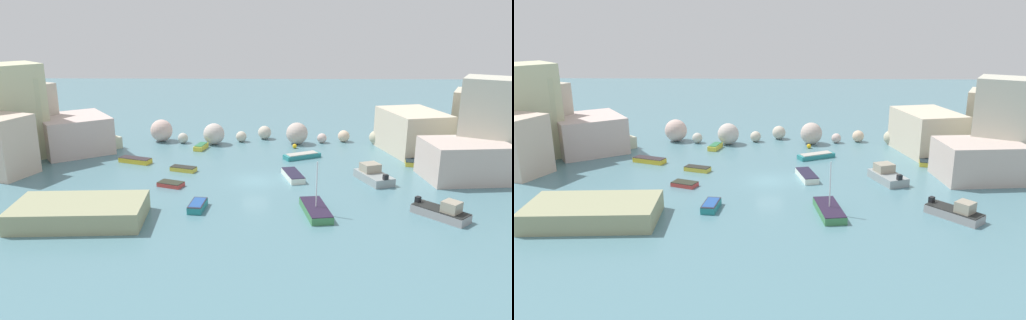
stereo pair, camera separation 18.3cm
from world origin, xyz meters
The scene contains 18 objects.
cove_water centered at (0.00, 0.00, 0.00)m, with size 160.00×160.00×0.00m, color slate.
cliff_headland_left centered at (-27.28, 7.59, 3.68)m, with size 18.53×18.94×10.50m.
cliff_headland_right centered at (25.70, 7.88, 3.02)m, with size 24.20×20.93×9.56m.
rock_breakwater centered at (0.12, 14.88, 1.19)m, with size 33.29×5.05×2.78m.
stone_dock centered at (-13.39, -10.08, 0.80)m, with size 9.91×5.42×1.59m, color #9A9C75.
channel_buoy centered at (4.50, 12.29, 0.27)m, with size 0.54×0.54×0.54m, color gold.
moored_boat_0 centered at (-7.48, 2.99, 0.24)m, with size 2.85×1.87×0.48m.
moored_boat_1 centered at (5.09, 8.03, 0.27)m, with size 4.37×3.05×0.57m.
moored_boat_2 centered at (11.43, 0.24, 0.58)m, with size 3.41×4.64×1.61m.
moored_boat_3 centered at (15.02, -8.82, 0.54)m, with size 4.16×4.37×1.60m.
moored_boat_4 centered at (5.09, -8.15, 0.34)m, with size 2.40×4.96×4.40m.
moored_boat_5 centered at (-13.23, 5.88, 0.28)m, with size 3.79×2.35×0.56m.
moored_boat_6 centered at (-7.90, -1.72, 0.21)m, with size 2.63×2.02×0.43m.
moored_boat_7 centered at (16.76, 5.99, 0.27)m, with size 1.83×2.73×0.54m.
moored_boat_8 centered at (3.71, 0.78, 0.31)m, with size 2.22×4.08×0.63m.
moored_boat_9 centered at (-6.79, 11.70, 0.30)m, with size 1.59×2.68×0.61m.
moored_boat_10 centered at (-4.61, -7.37, 0.33)m, with size 1.44×2.70×0.63m.
moored_boat_11 centered at (-13.23, -9.65, 0.28)m, with size 2.39×3.61×0.56m.
Camera 2 is at (1.21, -45.15, 15.44)m, focal length 34.46 mm.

